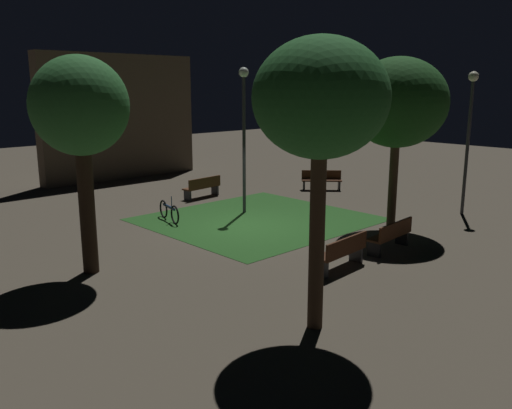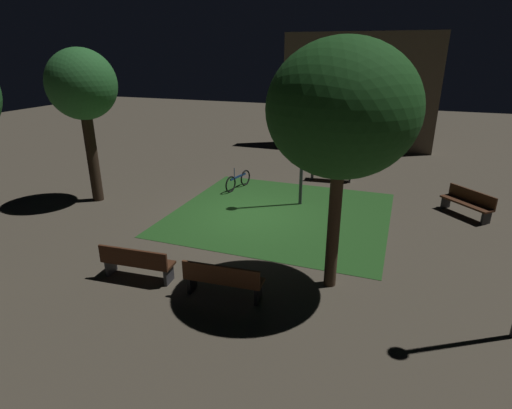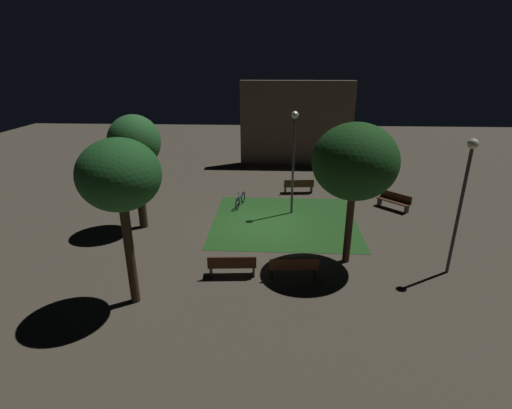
# 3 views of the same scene
# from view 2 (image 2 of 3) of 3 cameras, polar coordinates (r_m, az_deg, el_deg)

# --- Properties ---
(ground_plane) EXTENTS (60.00, 60.00, 0.00)m
(ground_plane) POSITION_cam_2_polar(r_m,az_deg,el_deg) (13.83, -0.72, -1.52)
(ground_plane) COLOR #4C4438
(grass_lawn) EXTENTS (7.14, 6.72, 0.01)m
(grass_lawn) POSITION_cam_2_polar(r_m,az_deg,el_deg) (14.00, 3.51, -1.24)
(grass_lawn) COLOR #23511E
(grass_lawn) RESTS_ON ground
(bench_lawn_edge) EXTENTS (1.83, 0.61, 0.88)m
(bench_lawn_edge) POSITION_cam_2_polar(r_m,az_deg,el_deg) (10.30, -16.45, -7.72)
(bench_lawn_edge) COLOR #422314
(bench_lawn_edge) RESTS_ON ground
(bench_front_right) EXTENTS (1.83, 0.60, 0.88)m
(bench_front_right) POSITION_cam_2_polar(r_m,az_deg,el_deg) (9.24, -4.69, -10.36)
(bench_front_right) COLOR #512D19
(bench_front_right) RESTS_ON ground
(bench_near_trees) EXTENTS (1.60, 1.62, 0.88)m
(bench_near_trees) POSITION_cam_2_polar(r_m,az_deg,el_deg) (15.41, 27.62, 0.31)
(bench_near_trees) COLOR #422314
(bench_near_trees) RESTS_ON ground
(bench_back_row) EXTENTS (1.84, 0.66, 0.88)m
(bench_back_row) POSITION_cam_2_polar(r_m,az_deg,el_deg) (17.67, 10.52, 4.78)
(bench_back_row) COLOR #512D19
(bench_back_row) RESTS_ON ground
(tree_right_canopy) EXTENTS (3.16, 3.16, 5.56)m
(tree_right_canopy) POSITION_cam_2_polar(r_m,az_deg,el_deg) (8.69, 12.03, 12.79)
(tree_right_canopy) COLOR #423021
(tree_right_canopy) RESTS_ON ground
(tree_back_right) EXTENTS (2.34, 2.34, 5.38)m
(tree_back_right) POSITION_cam_2_polar(r_m,az_deg,el_deg) (15.55, -23.23, 14.91)
(tree_back_right) COLOR #2D2116
(tree_back_right) RESTS_ON ground
(lamp_post_path_center) EXTENTS (0.36, 0.36, 5.30)m
(lamp_post_path_center) POSITION_cam_2_polar(r_m,az_deg,el_deg) (14.07, 6.76, 13.61)
(lamp_post_path_center) COLOR #333338
(lamp_post_path_center) RESTS_ON ground
(bicycle) EXTENTS (0.42, 1.68, 0.93)m
(bicycle) POSITION_cam_2_polar(r_m,az_deg,el_deg) (16.40, -2.52, 3.37)
(bicycle) COLOR black
(bicycle) RESTS_ON ground
(building_wall_backdrop) EXTENTS (8.34, 0.80, 6.20)m
(building_wall_backdrop) POSITION_cam_2_polar(r_m,az_deg,el_deg) (23.82, 14.15, 15.03)
(building_wall_backdrop) COLOR brown
(building_wall_backdrop) RESTS_ON ground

